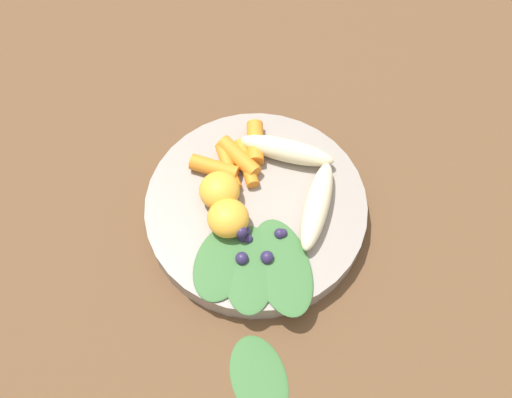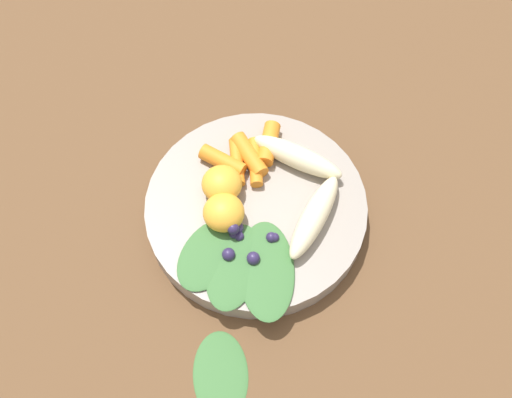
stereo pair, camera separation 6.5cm
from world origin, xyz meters
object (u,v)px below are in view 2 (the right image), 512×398
at_px(bowl, 256,209).
at_px(banana_peeled_right, 314,217).
at_px(orange_segment_near, 224,212).
at_px(kale_leaf_stray, 221,374).
at_px(banana_peeled_left, 297,157).

xyz_separation_m(bowl, banana_peeled_right, (-0.03, -0.06, 0.03)).
height_order(bowl, orange_segment_near, orange_segment_near).
bearing_deg(kale_leaf_stray, bowl, 163.98).
distance_m(bowl, kale_leaf_stray, 0.19).
xyz_separation_m(bowl, kale_leaf_stray, (-0.18, 0.06, -0.01)).
distance_m(orange_segment_near, kale_leaf_stray, 0.17).
relative_size(orange_segment_near, kale_leaf_stray, 0.50).
xyz_separation_m(banana_peeled_right, orange_segment_near, (0.02, 0.10, 0.00)).
distance_m(bowl, orange_segment_near, 0.05).
bearing_deg(bowl, kale_leaf_stray, 161.17).
bearing_deg(banana_peeled_right, kale_leaf_stray, 175.51).
height_order(orange_segment_near, kale_leaf_stray, orange_segment_near).
bearing_deg(banana_peeled_left, bowl, 75.91).
bearing_deg(kale_leaf_stray, banana_peeled_right, 143.18).
bearing_deg(banana_peeled_right, bowl, 96.91).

